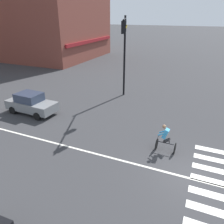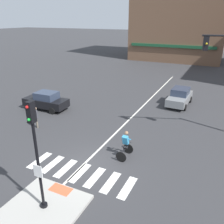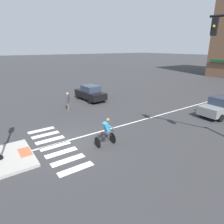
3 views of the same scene
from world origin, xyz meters
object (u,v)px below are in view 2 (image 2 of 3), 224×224
Objects in this scene: signal_pole at (36,148)px; cyclist at (125,144)px; car_black_cross_left at (46,101)px; car_grey_eastbound_far at (180,97)px; pedestrian_at_curb_left at (36,116)px.

cyclist is (1.63, 5.43, -2.23)m from signal_pole.
car_black_cross_left is (-8.04, 9.78, -2.30)m from signal_pole.
pedestrian_at_curb_left is at bearing -131.93° from car_grey_eastbound_far.
pedestrian_at_curb_left is at bearing 133.82° from signal_pole.
signal_pole is at bearing -50.59° from car_black_cross_left.
car_black_cross_left is 10.60m from cyclist.
cyclist is at bearing 73.28° from signal_pole.
car_black_cross_left is at bearing -149.24° from car_grey_eastbound_far.
pedestrian_at_curb_left is (-6.08, 6.33, -2.12)m from signal_pole.
car_black_cross_left is at bearing 119.60° from pedestrian_at_curb_left.
car_grey_eastbound_far is 2.50× the size of pedestrian_at_curb_left.
signal_pole is at bearing -99.85° from car_grey_eastbound_far.
car_grey_eastbound_far is at bearing 83.73° from cyclist.
cyclist is at bearing -6.70° from pedestrian_at_curb_left.
signal_pole reaches higher than pedestrian_at_curb_left.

